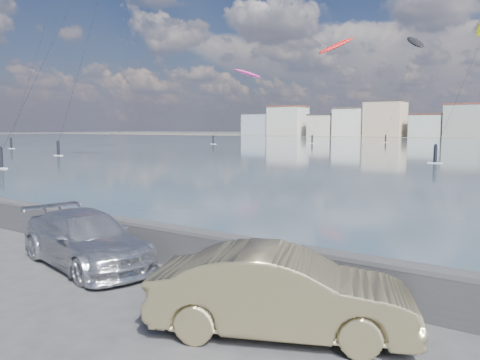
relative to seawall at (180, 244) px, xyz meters
name	(u,v)px	position (x,y,z in m)	size (l,w,h in m)	color
ground	(96,297)	(0.00, -2.70, -0.58)	(700.00, 700.00, 0.00)	#333335
seawall	(180,244)	(0.00, 0.00, 0.00)	(400.00, 0.36, 1.08)	#28282B
car_silver	(86,239)	(-2.08, -1.31, 0.12)	(1.95, 4.80, 1.39)	silver
car_champagne	(282,292)	(4.15, -2.03, 0.17)	(1.58, 4.54, 1.49)	tan
kitesurfer_1	(336,47)	(-40.03, 103.98, 23.27)	(8.87, 18.19, 26.90)	red
kitesurfer_9	(248,75)	(-53.30, 83.91, 15.36)	(5.14, 15.28, 17.44)	#E5338C
kitesurfer_13	(415,43)	(-24.55, 118.92, 24.85)	(8.00, 18.58, 28.27)	black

